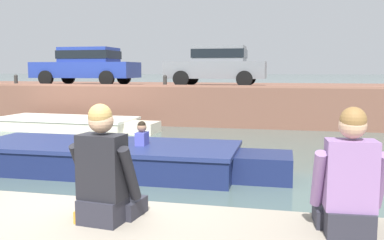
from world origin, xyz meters
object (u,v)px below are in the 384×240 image
Objects in this scene: boat_moored_west_cream at (73,124)px; mooring_bollard_mid at (165,80)px; person_seated_middle at (349,185)px; car_left_inner_grey at (218,64)px; car_leftmost_blue at (87,65)px; mooring_bollard_west at (16,80)px; motorboat_passing at (117,158)px; bottle_drink at (85,203)px; person_seated_right at (105,176)px.

mooring_bollard_mid reaches higher than boat_moored_west_cream.
car_left_inner_grey is at bearing 103.60° from person_seated_middle.
mooring_bollard_mid is (2.78, 1.91, 1.47)m from boat_moored_west_cream.
car_leftmost_blue reaches higher than mooring_bollard_west.
bottle_drink is at bearing -70.19° from motorboat_passing.
car_leftmost_blue is at bearing 116.97° from person_seated_right.
boat_moored_west_cream is at bearing 118.98° from bottle_drink.
boat_moored_west_cream is 1.35× the size of car_leftmost_blue.
car_left_inner_grey is 18.83× the size of bottle_drink.
car_left_inner_grey is at bearing 85.45° from motorboat_passing.
mooring_bollard_west and mooring_bollard_mid have the same top height.
mooring_bollard_mid is at bearing 34.53° from boat_moored_west_cream.
motorboat_passing is 7.48m from mooring_bollard_mid.
person_seated_middle is (1.89, 0.15, 0.00)m from person_seated_right.
person_seated_middle is at bearing 0.82° from bottle_drink.
mooring_bollard_mid is at bearing 112.46° from person_seated_middle.
boat_moored_west_cream is at bearing -145.94° from car_left_inner_grey.
person_seated_right is 1.00× the size of person_seated_middle.
mooring_bollard_west reaches higher than bottle_drink.
car_leftmost_blue reaches higher than person_seated_right.
car_leftmost_blue is at bearing 123.34° from person_seated_middle.
boat_moored_west_cream is 5.97× the size of person_seated_middle.
car_leftmost_blue is 2.89m from mooring_bollard_west.
motorboat_passing is 1.57× the size of car_leftmost_blue.
person_seated_middle is at bearing -67.54° from mooring_bollard_mid.
car_left_inner_grey is at bearing 34.06° from boat_moored_west_cream.
car_leftmost_blue reaches higher than bottle_drink.
mooring_bollard_mid reaches higher than person_seated_right.
person_seated_right is at bearing -60.26° from boat_moored_west_cream.
car_left_inner_grey is 13.63m from person_seated_middle.
motorboat_passing is 14.99× the size of mooring_bollard_west.
car_leftmost_blue is at bearing 106.76° from boat_moored_west_cream.
mooring_bollard_mid is 2.18× the size of bottle_drink.
mooring_bollard_mid reaches higher than motorboat_passing.
motorboat_passing is at bearing 111.87° from person_seated_right.
bottle_drink is (5.62, -10.15, 0.73)m from boat_moored_west_cream.
mooring_bollard_west is at bearing 133.09° from person_seated_middle.
car_leftmost_blue is (-4.82, 8.44, 2.01)m from motorboat_passing.
car_leftmost_blue is at bearing 162.50° from mooring_bollard_mid.
bottle_drink is (6.55, -13.24, -1.35)m from car_leftmost_blue.
person_seated_right is 0.39m from bottle_drink.
bottle_drink is at bearing -61.02° from boat_moored_west_cream.
person_seated_middle reaches higher than motorboat_passing.
mooring_bollard_west is 0.46× the size of person_seated_middle.
person_seated_middle is at bearing -56.66° from car_leftmost_blue.
car_leftmost_blue is 9.57× the size of mooring_bollard_mid.
boat_moored_west_cream is at bearing -28.68° from mooring_bollard_west.
motorboat_passing is 1.74× the size of car_left_inner_grey.
car_leftmost_blue is at bearing 119.75° from motorboat_passing.
mooring_bollard_mid is at bearing 104.21° from person_seated_right.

